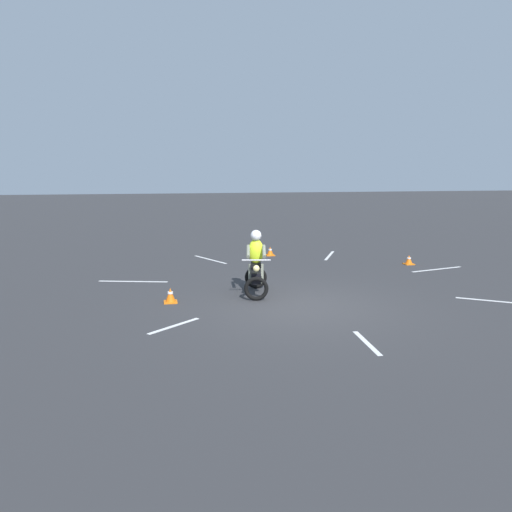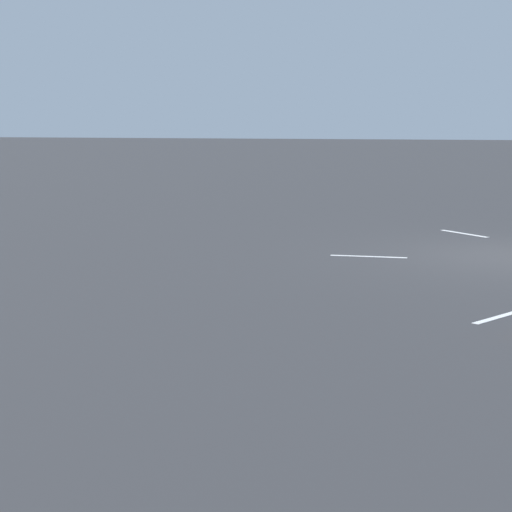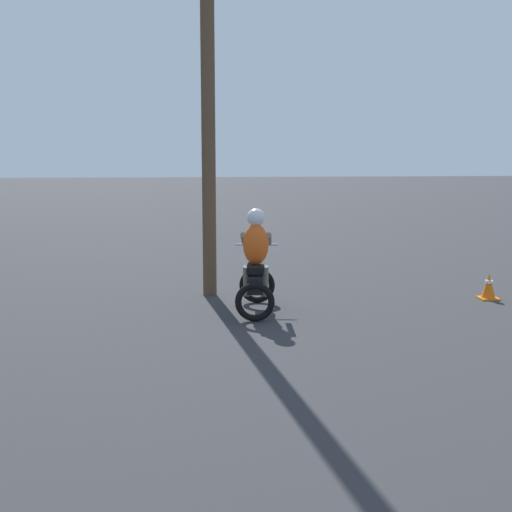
{
  "view_description": "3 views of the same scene",
  "coord_description": "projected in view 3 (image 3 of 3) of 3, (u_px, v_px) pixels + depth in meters",
  "views": [
    {
      "loc": [
        10.95,
        -3.32,
        3.15
      ],
      "look_at": [
        -1.33,
        -0.8,
        1.0
      ],
      "focal_mm": 35.0,
      "sensor_mm": 36.0,
      "label": 1
    },
    {
      "loc": [
        1.77,
        17.64,
        2.6
      ],
      "look_at": [
        3.65,
        6.58,
        0.9
      ],
      "focal_mm": 70.0,
      "sensor_mm": 36.0,
      "label": 2
    },
    {
      "loc": [
        -2.42,
        14.99,
        2.6
      ],
      "look_at": [
        8.64,
        13.97,
        0.9
      ],
      "focal_mm": 50.0,
      "sensor_mm": 36.0,
      "label": 3
    }
  ],
  "objects": [
    {
      "name": "motorcycle_rider_background",
      "position": [
        256.0,
        267.0,
        11.23
      ],
      "size": [
        1.54,
        0.8,
        1.66
      ],
      "rotation": [
        0.0,
        0.0,
        4.59
      ],
      "color": "black",
      "rests_on": "ground"
    },
    {
      "name": "utility_pole_near",
      "position": [
        207.0,
        40.0,
        11.98
      ],
      "size": [
        0.24,
        0.24,
        8.77
      ],
      "primitive_type": "cylinder",
      "color": "brown",
      "rests_on": "ground"
    },
    {
      "name": "traffic_cone_near_left",
      "position": [
        489.0,
        287.0,
        12.28
      ],
      "size": [
        0.32,
        0.32,
        0.46
      ],
      "color": "orange",
      "rests_on": "ground"
    }
  ]
}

